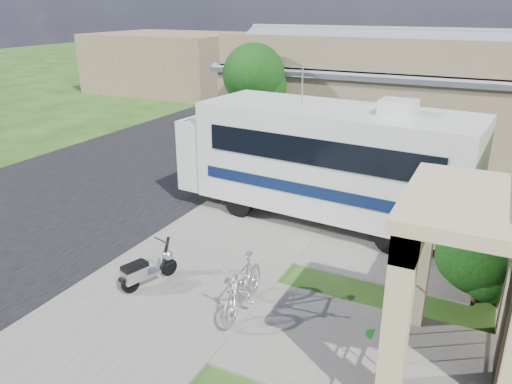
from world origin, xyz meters
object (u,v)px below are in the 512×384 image
at_px(motorhome, 324,158).
at_px(scooter, 146,270).
at_px(shrub, 486,247).
at_px(van, 298,91).
at_px(garden_hose, 374,339).
at_px(pickup_truck, 259,113).
at_px(bicycle, 243,288).

height_order(motorhome, scooter, motorhome).
bearing_deg(motorhome, shrub, -26.43).
relative_size(shrub, van, 0.39).
relative_size(scooter, garden_hose, 4.19).
bearing_deg(van, garden_hose, -59.00).
height_order(motorhome, pickup_truck, motorhome).
xyz_separation_m(bicycle, van, (-7.20, 21.15, 0.35)).
height_order(shrub, pickup_truck, shrub).
relative_size(bicycle, pickup_truck, 0.31).
height_order(motorhome, shrub, motorhome).
height_order(motorhome, bicycle, motorhome).
height_order(van, garden_hose, van).
relative_size(motorhome, bicycle, 4.47).
bearing_deg(bicycle, scooter, 176.35).
height_order(shrub, bicycle, shrub).
distance_m(scooter, bicycle, 2.39).
relative_size(scooter, bicycle, 0.74).
relative_size(motorhome, garden_hose, 25.36).
distance_m(motorhome, scooter, 6.00).
bearing_deg(bicycle, motorhome, 86.36).
bearing_deg(motorhome, scooter, -107.29).
bearing_deg(garden_hose, van, 115.22).
xyz_separation_m(scooter, garden_hose, (5.03, 0.31, -0.36)).
relative_size(shrub, pickup_truck, 0.40).
distance_m(shrub, garden_hose, 3.11).
bearing_deg(pickup_truck, shrub, 135.28).
bearing_deg(garden_hose, motorhome, 118.99).
distance_m(motorhome, garden_hose, 6.08).
xyz_separation_m(scooter, pickup_truck, (-4.19, 14.41, 0.44)).
bearing_deg(van, scooter, -71.43).
bearing_deg(pickup_truck, bicycle, 117.20).
bearing_deg(van, bicycle, -65.40).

